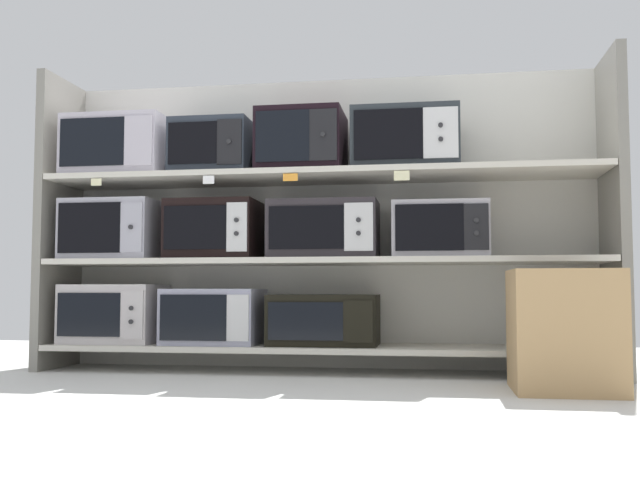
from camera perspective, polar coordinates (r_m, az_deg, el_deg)
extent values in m
cube|color=silver|center=(2.92, -3.11, -12.69)|extent=(6.94, 6.00, 0.02)
cube|color=beige|center=(4.14, 0.55, 1.39)|extent=(3.14, 0.04, 1.64)
cube|color=gray|center=(4.38, -19.82, 1.34)|extent=(0.05, 0.47, 1.64)
cube|color=gray|center=(3.95, 22.10, 1.95)|extent=(0.05, 0.47, 1.64)
cube|color=beige|center=(3.88, 0.00, -8.49)|extent=(2.94, 0.47, 0.03)
cube|color=#BFB8B8|center=(4.21, -15.84, -5.58)|extent=(0.51, 0.37, 0.32)
cube|color=black|center=(4.06, -17.70, -5.61)|extent=(0.36, 0.01, 0.23)
cube|color=#BFB8B8|center=(3.96, -14.57, -5.72)|extent=(0.12, 0.01, 0.26)
cylinder|color=#262628|center=(3.95, -14.63, -6.23)|extent=(0.02, 0.01, 0.02)
cylinder|color=#262628|center=(3.95, -14.62, -5.21)|extent=(0.02, 0.01, 0.02)
cube|color=#9899AF|center=(4.00, -8.31, -5.95)|extent=(0.51, 0.38, 0.30)
cube|color=black|center=(3.83, -9.93, -6.03)|extent=(0.36, 0.01, 0.24)
cube|color=silver|center=(3.77, -6.48, -6.10)|extent=(0.12, 0.01, 0.24)
cube|color=black|center=(3.87, 0.33, -6.29)|extent=(0.57, 0.34, 0.27)
cube|color=black|center=(3.70, -1.16, -6.40)|extent=(0.39, 0.01, 0.19)
cube|color=black|center=(3.67, 3.01, -6.42)|extent=(0.15, 0.01, 0.21)
cube|color=beige|center=(3.87, 0.00, -1.70)|extent=(2.94, 0.47, 0.03)
cube|color=#A2A1AE|center=(4.22, -15.76, 0.71)|extent=(0.50, 0.40, 0.33)
cube|color=black|center=(4.06, -17.68, 0.93)|extent=(0.35, 0.01, 0.27)
cube|color=#A2A1AE|center=(3.96, -14.61, 0.98)|extent=(0.12, 0.01, 0.26)
cylinder|color=#262628|center=(3.95, -14.66, 1.00)|extent=(0.02, 0.01, 0.02)
cube|color=black|center=(4.02, -8.30, 0.78)|extent=(0.48, 0.35, 0.32)
cube|color=black|center=(3.86, -9.79, 0.98)|extent=(0.34, 0.01, 0.23)
cube|color=silver|center=(3.80, -6.56, 1.03)|extent=(0.11, 0.01, 0.26)
cylinder|color=#262628|center=(3.78, -6.60, 0.51)|extent=(0.02, 0.01, 0.02)
cylinder|color=#262628|center=(3.79, -6.59, 1.58)|extent=(0.02, 0.01, 0.02)
cube|color=#2E292D|center=(3.88, 0.33, 0.80)|extent=(0.57, 0.33, 0.31)
cube|color=black|center=(3.72, -1.09, 1.00)|extent=(0.39, 0.01, 0.22)
cube|color=silver|center=(3.69, 3.05, 1.05)|extent=(0.15, 0.01, 0.25)
cylinder|color=#262628|center=(3.67, 3.04, 0.54)|extent=(0.02, 0.01, 0.02)
cylinder|color=#262628|center=(3.68, 3.03, 1.59)|extent=(0.02, 0.01, 0.02)
cube|color=#9F9BA2|center=(3.84, 9.43, 0.75)|extent=(0.49, 0.39, 0.29)
cube|color=black|center=(3.64, 8.58, 0.99)|extent=(0.34, 0.01, 0.23)
cube|color=black|center=(3.64, 12.18, 1.03)|extent=(0.12, 0.01, 0.23)
cylinder|color=#262628|center=(3.63, 12.20, 0.54)|extent=(0.02, 0.01, 0.02)
cylinder|color=#262628|center=(3.64, 12.18, 1.53)|extent=(0.02, 0.01, 0.02)
cube|color=beige|center=(3.92, 0.00, 5.03)|extent=(2.94, 0.47, 0.03)
cube|color=#B9B1BF|center=(4.27, -15.33, 6.91)|extent=(0.56, 0.41, 0.34)
cube|color=black|center=(4.11, -17.48, 7.37)|extent=(0.37, 0.01, 0.26)
cube|color=#B9B1BF|center=(4.01, -14.09, 7.60)|extent=(0.16, 0.01, 0.27)
cube|color=#282F39|center=(4.08, -8.29, 7.06)|extent=(0.43, 0.37, 0.30)
cube|color=black|center=(3.92, -9.98, 7.53)|extent=(0.27, 0.01, 0.22)
cube|color=black|center=(3.86, -7.14, 7.67)|extent=(0.13, 0.01, 0.24)
cylinder|color=#262628|center=(3.85, -7.18, 7.70)|extent=(0.02, 0.01, 0.02)
cube|color=black|center=(3.97, -1.41, 7.59)|extent=(0.45, 0.40, 0.33)
cube|color=black|center=(3.78, -2.98, 8.17)|extent=(0.28, 0.01, 0.27)
cube|color=black|center=(3.75, 0.25, 8.28)|extent=(0.14, 0.01, 0.27)
cylinder|color=#262628|center=(3.74, 0.23, 8.31)|extent=(0.02, 0.01, 0.02)
cube|color=#272C31|center=(3.91, 6.76, 7.72)|extent=(0.56, 0.37, 0.32)
cube|color=black|center=(3.72, 5.38, 8.28)|extent=(0.35, 0.01, 0.26)
cube|color=silver|center=(3.72, 9.46, 8.34)|extent=(0.17, 0.01, 0.26)
cylinder|color=#262628|center=(3.70, 9.47, 7.83)|extent=(0.02, 0.01, 0.02)
cylinder|color=#262628|center=(3.72, 9.45, 8.90)|extent=(0.02, 0.01, 0.02)
cube|color=beige|center=(4.04, -17.17, 4.38)|extent=(0.06, 0.00, 0.04)
cube|color=white|center=(3.81, -8.75, 4.71)|extent=(0.06, 0.00, 0.04)
cube|color=orange|center=(3.70, -2.34, 4.95)|extent=(0.08, 0.00, 0.04)
cube|color=beige|center=(3.63, 6.44, 5.06)|extent=(0.08, 0.00, 0.05)
cube|color=tan|center=(3.31, 18.63, -6.74)|extent=(0.44, 0.44, 0.52)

